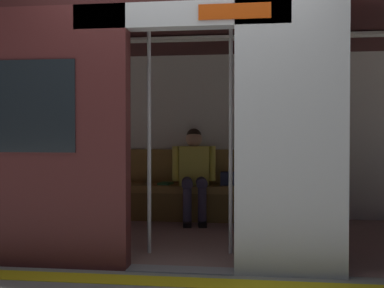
{
  "coord_description": "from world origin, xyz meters",
  "views": [
    {
      "loc": [
        -0.58,
        3.8,
        1.11
      ],
      "look_at": [
        0.07,
        -1.26,
        1.0
      ],
      "focal_mm": 44.62,
      "sensor_mm": 36.0,
      "label": 1
    }
  ],
  "objects": [
    {
      "name": "grab_pole_door",
      "position": [
        0.37,
        -0.52,
        1.07
      ],
      "size": [
        0.04,
        0.04,
        2.14
      ],
      "primitive_type": "cylinder",
      "color": "silver",
      "rests_on": "ground_plane"
    },
    {
      "name": "handbag",
      "position": [
        -0.3,
        -2.3,
        0.54
      ],
      "size": [
        0.26,
        0.15,
        0.17
      ],
      "color": "#262D4C",
      "rests_on": "bench_seat"
    },
    {
      "name": "ground_plane",
      "position": [
        0.0,
        0.0,
        0.0
      ],
      "size": [
        60.0,
        60.0,
        0.0
      ],
      "primitive_type": "plane",
      "color": "gray"
    },
    {
      "name": "train_car",
      "position": [
        0.05,
        -1.19,
        1.5
      ],
      "size": [
        6.4,
        2.74,
        2.28
      ],
      "color": "silver",
      "rests_on": "ground_plane"
    },
    {
      "name": "person_seated",
      "position": [
        0.16,
        -2.18,
        0.67
      ],
      "size": [
        0.55,
        0.71,
        1.18
      ],
      "color": "#D8CC4C",
      "rests_on": "ground_plane"
    },
    {
      "name": "book",
      "position": [
        0.55,
        -2.27,
        0.46
      ],
      "size": [
        0.18,
        0.24,
        0.03
      ],
      "primitive_type": "cube",
      "rotation": [
        0.0,
        0.0,
        -0.15
      ],
      "color": "#33723F",
      "rests_on": "bench_seat"
    },
    {
      "name": "platform_edge_strip",
      "position": [
        0.0,
        0.3,
        0.0
      ],
      "size": [
        8.0,
        0.24,
        0.01
      ],
      "primitive_type": "cube",
      "color": "yellow",
      "rests_on": "ground_plane"
    },
    {
      "name": "bench_seat",
      "position": [
        0.0,
        -2.23,
        0.35
      ],
      "size": [
        2.77,
        0.44,
        0.45
      ],
      "color": "olive",
      "rests_on": "ground_plane"
    },
    {
      "name": "grab_pole_far",
      "position": [
        -0.37,
        -0.59,
        1.07
      ],
      "size": [
        0.04,
        0.04,
        2.14
      ],
      "primitive_type": "cylinder",
      "color": "silver",
      "rests_on": "ground_plane"
    }
  ]
}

